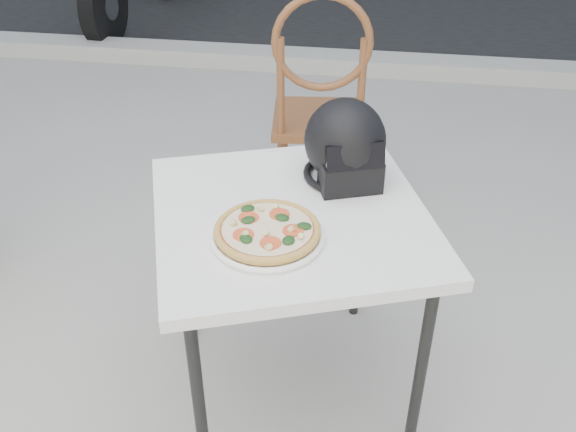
# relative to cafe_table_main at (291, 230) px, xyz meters

# --- Properties ---
(ground) EXTENTS (80.00, 80.00, 0.00)m
(ground) POSITION_rel_cafe_table_main_xyz_m (-0.29, 0.06, -0.69)
(ground) COLOR #A2A09A
(ground) RESTS_ON ground
(curb) EXTENTS (30.00, 0.25, 0.12)m
(curb) POSITION_rel_cafe_table_main_xyz_m (-0.29, 3.06, -0.63)
(curb) COLOR #A7A59D
(curb) RESTS_ON ground
(cafe_table_main) EXTENTS (1.02, 1.02, 0.76)m
(cafe_table_main) POSITION_rel_cafe_table_main_xyz_m (0.00, 0.00, 0.00)
(cafe_table_main) COLOR white
(cafe_table_main) RESTS_ON ground
(plate) EXTENTS (0.42, 0.42, 0.02)m
(plate) POSITION_rel_cafe_table_main_xyz_m (-0.05, -0.15, 0.08)
(plate) COLOR white
(plate) RESTS_ON cafe_table_main
(pizza) EXTENTS (0.36, 0.36, 0.04)m
(pizza) POSITION_rel_cafe_table_main_xyz_m (-0.05, -0.15, 0.10)
(pizza) COLOR #C29547
(pizza) RESTS_ON plate
(helmet) EXTENTS (0.33, 0.34, 0.26)m
(helmet) POSITION_rel_cafe_table_main_xyz_m (0.14, 0.22, 0.18)
(helmet) COLOR black
(helmet) RESTS_ON cafe_table_main
(cafe_chair_main) EXTENTS (0.48, 0.48, 1.13)m
(cafe_chair_main) POSITION_rel_cafe_table_main_xyz_m (-0.03, 1.11, -0.06)
(cafe_chair_main) COLOR brown
(cafe_chair_main) RESTS_ON ground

